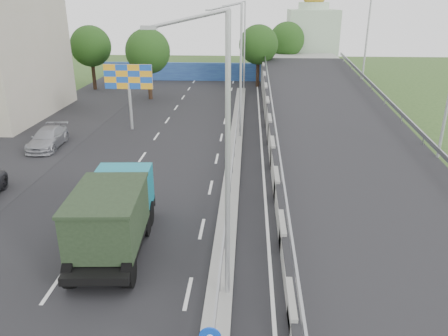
# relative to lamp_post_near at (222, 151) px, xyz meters

# --- Properties ---
(road_surface) EXTENTS (26.00, 90.00, 0.04)m
(road_surface) POSITION_rel_lamp_post_near_xyz_m (-3.11, 14.00, -5.81)
(road_surface) COLOR black
(road_surface) RESTS_ON ground
(parking_strip) EXTENTS (8.00, 90.00, 0.05)m
(parking_strip) POSITION_rel_lamp_post_near_xyz_m (-16.11, 14.00, -5.81)
(parking_strip) COLOR black
(parking_strip) RESTS_ON ground
(median) EXTENTS (1.00, 44.00, 0.20)m
(median) POSITION_rel_lamp_post_near_xyz_m (-0.11, 18.00, -5.71)
(median) COLOR gray
(median) RESTS_ON ground
(overpass_ramp) EXTENTS (10.00, 50.00, 3.50)m
(overpass_ramp) POSITION_rel_lamp_post_near_xyz_m (7.39, 18.00, -4.06)
(overpass_ramp) COLOR gray
(overpass_ramp) RESTS_ON ground
(median_guardrail) EXTENTS (0.09, 44.00, 0.71)m
(median_guardrail) POSITION_rel_lamp_post_near_xyz_m (-0.11, 18.00, -5.06)
(median_guardrail) COLOR gray
(median_guardrail) RESTS_ON median
(lamp_post_near) EXTENTS (2.74, 0.18, 10.08)m
(lamp_post_near) POSITION_rel_lamp_post_near_xyz_m (0.00, 0.00, 0.00)
(lamp_post_near) COLOR #B2B5B7
(lamp_post_near) RESTS_ON median
(lamp_post_mid) EXTENTS (2.74, 0.18, 10.08)m
(lamp_post_mid) POSITION_rel_lamp_post_near_xyz_m (0.00, 20.00, 0.00)
(lamp_post_mid) COLOR #B2B5B7
(lamp_post_mid) RESTS_ON median
(lamp_post_far) EXTENTS (2.74, 0.18, 10.08)m
(lamp_post_far) POSITION_rel_lamp_post_near_xyz_m (0.00, 40.00, 0.00)
(lamp_post_far) COLOR #B2B5B7
(lamp_post_far) RESTS_ON median
(blue_wall) EXTENTS (30.00, 0.50, 2.40)m
(blue_wall) POSITION_rel_lamp_post_near_xyz_m (-4.11, 46.00, -4.61)
(blue_wall) COLOR navy
(blue_wall) RESTS_ON ground
(church) EXTENTS (7.00, 7.00, 13.80)m
(church) POSITION_rel_lamp_post_near_xyz_m (9.89, 54.00, -0.50)
(church) COLOR #B2CCAD
(church) RESTS_ON ground
(billboard) EXTENTS (4.00, 0.24, 5.50)m
(billboard) POSITION_rel_lamp_post_near_xyz_m (-9.11, 22.00, -1.62)
(billboard) COLOR #B2B5B7
(billboard) RESTS_ON ground
(tree_left_mid) EXTENTS (4.80, 4.80, 7.60)m
(tree_left_mid) POSITION_rel_lamp_post_near_xyz_m (-10.11, 34.00, -0.63)
(tree_left_mid) COLOR black
(tree_left_mid) RESTS_ON ground
(tree_median_far) EXTENTS (4.80, 4.80, 7.60)m
(tree_median_far) POSITION_rel_lamp_post_near_xyz_m (1.89, 42.00, -0.63)
(tree_median_far) COLOR black
(tree_median_far) RESTS_ON ground
(tree_left_far) EXTENTS (4.80, 4.80, 7.60)m
(tree_left_far) POSITION_rel_lamp_post_near_xyz_m (-18.11, 39.00, -0.63)
(tree_left_far) COLOR black
(tree_left_far) RESTS_ON ground
(tree_ramp_far) EXTENTS (4.80, 4.80, 7.60)m
(tree_ramp_far) POSITION_rel_lamp_post_near_xyz_m (5.89, 49.00, -0.63)
(tree_ramp_far) COLOR black
(tree_ramp_far) RESTS_ON ground
(dump_truck) EXTENTS (3.14, 7.32, 3.16)m
(dump_truck) POSITION_rel_lamp_post_near_xyz_m (-4.96, 3.12, -4.06)
(dump_truck) COLOR black
(dump_truck) RESTS_ON ground
(parked_car_d) EXTENTS (2.34, 5.05, 1.43)m
(parked_car_d) POSITION_rel_lamp_post_near_xyz_m (-14.19, 16.86, -5.09)
(parked_car_d) COLOR #93959B
(parked_car_d) RESTS_ON ground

